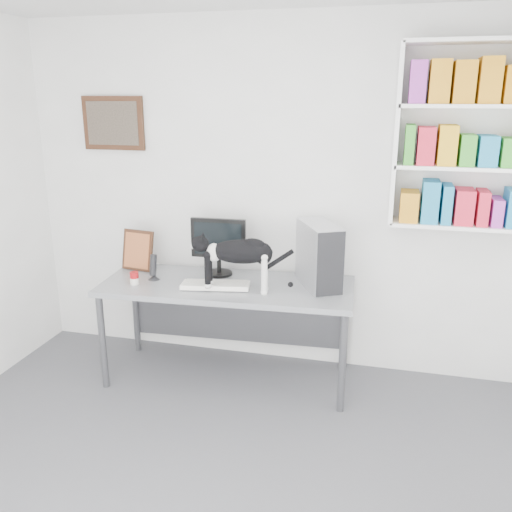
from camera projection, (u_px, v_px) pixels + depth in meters
name	position (u px, v px, depth m)	size (l,w,h in m)	color
room	(173.00, 280.00, 2.35)	(4.01, 4.01, 2.70)	#4F4F53
bookshelf	(474.00, 137.00, 3.60)	(1.03, 0.28, 1.24)	white
wall_art	(113.00, 123.00, 4.32)	(0.52, 0.04, 0.42)	#402114
desk	(228.00, 331.00, 4.13)	(1.86, 0.72, 0.77)	gray
monitor	(219.00, 246.00, 4.16)	(0.43, 0.20, 0.46)	black
keyboard	(216.00, 285.00, 3.93)	(0.49, 0.19, 0.04)	white
pc_tower	(319.00, 255.00, 3.91)	(0.21, 0.47, 0.47)	silver
speaker	(153.00, 267.00, 4.08)	(0.09, 0.09, 0.20)	black
leaning_print	(138.00, 250.00, 4.30)	(0.27, 0.11, 0.33)	#402114
soup_can	(134.00, 278.00, 3.99)	(0.06, 0.06, 0.09)	#A20D12
cat	(239.00, 265.00, 3.80)	(0.65, 0.17, 0.40)	black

